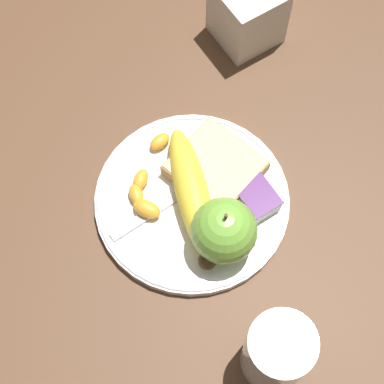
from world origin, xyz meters
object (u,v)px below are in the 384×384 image
Objects in this scene: fork at (185,191)px; apple at (225,230)px; banana at (192,199)px; juice_glass at (277,353)px; condiment_caddy at (247,13)px; bread_slice at (215,168)px; plate at (192,200)px; jam_packet at (258,199)px.

apple is at bearing -90.24° from fork.
apple is 0.06m from banana.
condiment_caddy is (0.38, -0.23, -0.00)m from juice_glass.
bread_slice is (0.08, -0.04, -0.03)m from apple.
jam_packet is at bearing -126.05° from plate.
condiment_caddy is at bearing -30.83° from juice_glass.
banana is 0.99× the size of fork.
plate is 1.33× the size of fork.
apple is (-0.07, -0.00, 0.04)m from plate.
condiment_caddy is (0.22, -0.14, 0.02)m from jam_packet.
apple is 0.10m from bread_slice.
juice_glass is at bearing 149.17° from condiment_caddy.
bread_slice is 0.06m from jam_packet.
condiment_caddy is (0.18, -0.21, 0.01)m from banana.
apple is 0.48× the size of fork.
banana is at bearing 6.43° from apple.
juice_glass reaches higher than condiment_caddy.
apple is 0.48× the size of banana.
jam_packet is (0.02, -0.06, -0.03)m from apple.
banana reaches higher than fork.
banana is at bearing -102.16° from fork.
condiment_caddy reaches higher than jam_packet.
condiment_caddy reaches higher than plate.
juice_glass reaches higher than banana.
juice_glass is 0.19m from jam_packet.
bread_slice is 2.45× the size of jam_packet.
bread_slice reaches higher than plate.
plate is at bearing 109.28° from bread_slice.
condiment_caddy is (0.16, -0.20, 0.03)m from fork.
apple is 1.76× the size of jam_packet.
banana is 0.05m from bread_slice.
banana is at bearing 60.80° from jam_packet.
banana reaches higher than plate.
condiment_caddy reaches higher than fork.
juice_glass is at bearing -99.43° from fork.
plate is 2.34× the size of juice_glass.
juice_glass reaches higher than bread_slice.
condiment_caddy is (0.24, -0.20, -0.01)m from apple.
apple is at bearing 107.98° from jam_packet.
jam_packet is at bearing -119.20° from banana.
bread_slice is (0.02, -0.05, -0.01)m from banana.
bread_slice and jam_packet have the same top height.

